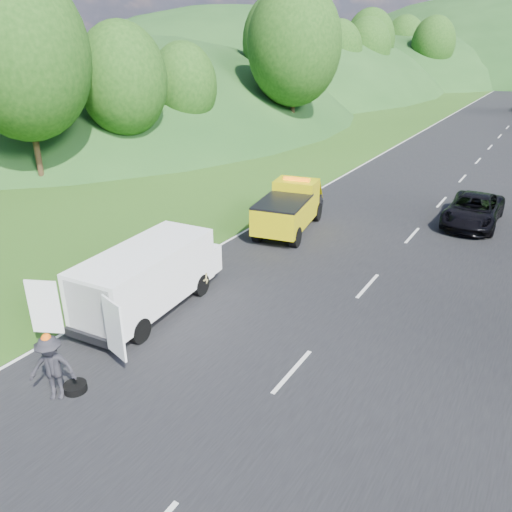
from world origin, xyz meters
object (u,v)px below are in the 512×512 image
Objects in this scene: child at (203,293)px; worker at (58,398)px; tow_truck at (290,208)px; white_van at (149,275)px; woman at (181,277)px; passing_suv at (471,224)px; spare_tire at (76,391)px; suitcase at (141,268)px.

worker reaches higher than child.
white_van is at bearing -102.88° from tow_truck.
woman reaches higher than passing_suv.
spare_tire is at bearing -78.54° from white_van.
woman is at bearing 25.41° from suitcase.
spare_tire is (0.81, -13.33, -1.13)m from tow_truck.
tow_truck reaches higher than woman.
passing_suv is at bearing 71.02° from spare_tire.
spare_tire is (3.38, -6.01, -0.31)m from suitcase.
worker is (1.77, -7.10, 0.00)m from woman.
woman is 0.30× the size of passing_suv.
woman is (-0.74, 2.45, -1.27)m from white_van.
spare_tire is (0.19, 0.41, 0.00)m from worker.
tow_truck is 9.10m from white_van.
tow_truck is 8.94× the size of suitcase.
suitcase is (-3.19, 6.43, 0.31)m from worker.
white_van is 4.59m from spare_tire.
tow_truck is 5.53× the size of child.
tow_truck reaches higher than white_van.
white_van is at bearing -59.98° from child.
worker is at bearing -109.40° from passing_suv.
tow_truck is 13.40m from spare_tire.
suitcase is (-1.41, -0.67, 0.31)m from woman.
woman reaches higher than spare_tire.
woman is 2.58× the size of spare_tire.
passing_suv is at bearing 113.40° from child.
woman is 0.86× the size of worker.
child reaches higher than spare_tire.
spare_tire is (1.96, -6.69, 0.00)m from woman.
passing_suv is (7.65, 14.46, -1.27)m from white_van.
passing_suv reaches higher than child.
worker is 2.83× the size of suitcase.
spare_tire is at bearing -60.69° from suitcase.
tow_truck reaches higher than suitcase.
worker reaches higher than woman.
worker is 7.18m from suitcase.
suitcase is (-2.91, -0.08, 0.31)m from child.
white_van is 2.85m from woman.
child is (0.75, 1.85, -1.27)m from white_van.
worker is 20.22m from passing_suv.
child is 1.72× the size of spare_tire.
white_van is 1.27× the size of passing_suv.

